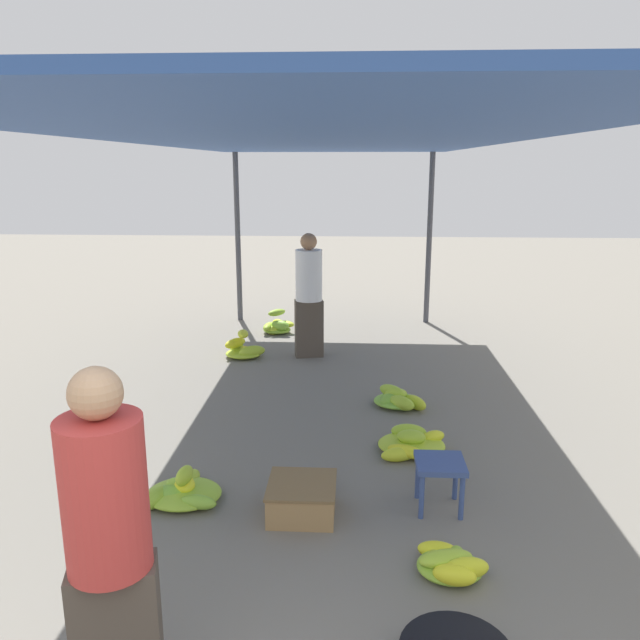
{
  "coord_description": "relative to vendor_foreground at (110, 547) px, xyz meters",
  "views": [
    {
      "loc": [
        0.32,
        -1.26,
        2.37
      ],
      "look_at": [
        0.0,
        4.65,
        0.89
      ],
      "focal_mm": 35.0,
      "sensor_mm": 36.0,
      "label": 1
    }
  ],
  "objects": [
    {
      "name": "canopy_post_back_left",
      "position": [
        -0.79,
        7.24,
        0.44
      ],
      "size": [
        0.08,
        0.08,
        2.55
      ],
      "primitive_type": "cylinder",
      "color": "#4C4C51",
      "rests_on": "ground"
    },
    {
      "name": "canopy_post_back_right",
      "position": [
        2.12,
        7.24,
        0.44
      ],
      "size": [
        0.08,
        0.08,
        2.55
      ],
      "primitive_type": "cylinder",
      "color": "#4C4C51",
      "rests_on": "ground"
    },
    {
      "name": "canopy_tarp",
      "position": [
        0.67,
        3.29,
        1.73
      ],
      "size": [
        3.3,
        8.3,
        0.04
      ],
      "primitive_type": "cube",
      "color": "#33569E",
      "rests_on": "canopy_post_front_left"
    },
    {
      "name": "vendor_foreground",
      "position": [
        0.0,
        0.0,
        0.0
      ],
      "size": [
        0.42,
        0.42,
        1.62
      ],
      "color": "#4C4238",
      "rests_on": "ground"
    },
    {
      "name": "stool",
      "position": [
        1.61,
        1.8,
        -0.54
      ],
      "size": [
        0.34,
        0.34,
        0.37
      ],
      "color": "#384C84",
      "rests_on": "ground"
    },
    {
      "name": "banana_pile_left_0",
      "position": [
        -0.25,
        1.81,
        -0.77
      ],
      "size": [
        0.6,
        0.59,
        0.26
      ],
      "color": "#85B934",
      "rests_on": "ground"
    },
    {
      "name": "banana_pile_left_1",
      "position": [
        -0.39,
        5.28,
        -0.74
      ],
      "size": [
        0.55,
        0.47,
        0.35
      ],
      "color": "yellow",
      "rests_on": "ground"
    },
    {
      "name": "banana_pile_left_2",
      "position": [
        -0.11,
        6.44,
        -0.73
      ],
      "size": [
        0.49,
        0.44,
        0.36
      ],
      "color": "#7FB735",
      "rests_on": "ground"
    },
    {
      "name": "banana_pile_right_0",
      "position": [
        1.58,
        1.06,
        -0.77
      ],
      "size": [
        0.43,
        0.45,
        0.16
      ],
      "color": "#91BE32",
      "rests_on": "ground"
    },
    {
      "name": "banana_pile_right_1",
      "position": [
        1.49,
        2.71,
        -0.77
      ],
      "size": [
        0.6,
        0.56,
        0.2
      ],
      "color": "yellow",
      "rests_on": "ground"
    },
    {
      "name": "banana_pile_right_2",
      "position": [
        1.45,
        3.71,
        -0.77
      ],
      "size": [
        0.54,
        0.5,
        0.2
      ],
      "color": "#A3C62F",
      "rests_on": "ground"
    },
    {
      "name": "crate_near",
      "position": [
        0.65,
        1.68,
        -0.72
      ],
      "size": [
        0.47,
        0.47,
        0.23
      ],
      "color": "#9E7A4C",
      "rests_on": "ground"
    },
    {
      "name": "shopper_walking_mid",
      "position": [
        0.44,
        5.38,
        -0.03
      ],
      "size": [
        0.39,
        0.39,
        1.56
      ],
      "color": "#4C4238",
      "rests_on": "ground"
    }
  ]
}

